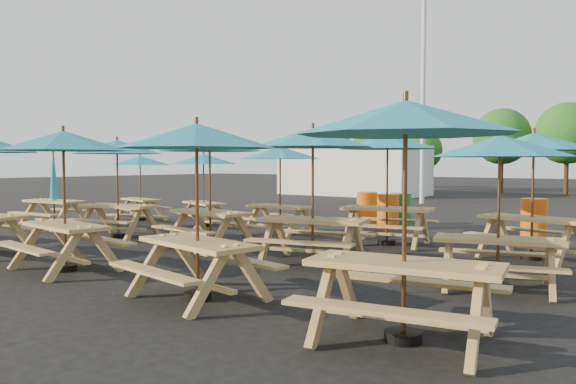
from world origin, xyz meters
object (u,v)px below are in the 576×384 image
Objects in this scene: picnic_unit_6 at (63,149)px; waste_bin_2 at (401,210)px; picnic_unit_5 at (204,163)px; picnic_unit_11 at (387,147)px; waste_bin_1 at (388,212)px; waste_bin_3 at (534,219)px; picnic_unit_12 at (406,131)px; picnic_unit_9 at (197,146)px; waste_bin_0 at (367,209)px; picnic_unit_13 at (500,155)px; picnic_unit_10 at (313,145)px; picnic_unit_14 at (534,149)px; picnic_unit_2 at (140,164)px; picnic_unit_7 at (210,150)px; picnic_unit_4 at (117,152)px; picnic_unit_8 at (280,158)px; picnic_unit_1 at (54,194)px.

waste_bin_2 is (1.64, 9.32, -1.59)m from picnic_unit_6.
picnic_unit_11 is at bearing 19.70° from picnic_unit_5.
waste_bin_1 is (-1.36, 2.67, -1.69)m from picnic_unit_11.
picnic_unit_12 is at bearing -83.72° from waste_bin_3.
picnic_unit_9 is 2.99m from picnic_unit_12.
waste_bin_2 is (0.10, 0.57, 0.00)m from waste_bin_1.
picnic_unit_13 is at bearing -47.54° from waste_bin_0.
picnic_unit_6 is at bearing -148.66° from picnic_unit_10.
picnic_unit_14 reaches higher than waste_bin_0.
picnic_unit_12 is at bearing -61.55° from waste_bin_1.
picnic_unit_2 is 6.70m from picnic_unit_7.
picnic_unit_8 is at bearing 29.37° from picnic_unit_4.
picnic_unit_7 is 0.96× the size of picnic_unit_13.
picnic_unit_13 reaches higher than waste_bin_2.
waste_bin_0 is (0.56, 9.30, -1.59)m from picnic_unit_6.
picnic_unit_2 is 9.26m from picnic_unit_10.
picnic_unit_5 is at bearing 37.55° from picnic_unit_1.
picnic_unit_9 is 2.55× the size of waste_bin_3.
picnic_unit_8 is 2.33× the size of waste_bin_3.
picnic_unit_12 is (6.02, -3.15, 0.04)m from picnic_unit_7.
picnic_unit_14 is (5.99, 6.03, 0.02)m from picnic_unit_6.
picnic_unit_4 is at bearing -33.02° from picnic_unit_2.
picnic_unit_1 is 9.74m from waste_bin_2.
picnic_unit_4 is 0.99× the size of picnic_unit_11.
picnic_unit_6 is 3.27m from picnic_unit_9.
picnic_unit_2 is at bearing -152.94° from waste_bin_0.
picnic_unit_7 is at bearing 163.08° from picnic_unit_10.
picnic_unit_11 reaches higher than waste_bin_3.
picnic_unit_5 is 4.31m from picnic_unit_7.
picnic_unit_1 is 8.92m from waste_bin_0.
waste_bin_1 is (7.45, 5.57, -0.49)m from picnic_unit_1.
picnic_unit_11 is 1.05× the size of picnic_unit_13.
picnic_unit_14 reaches higher than waste_bin_3.
picnic_unit_5 is 9.71m from picnic_unit_13.
picnic_unit_14 is at bearing 29.10° from picnic_unit_10.
picnic_unit_1 is at bearing 170.20° from picnic_unit_9.
picnic_unit_5 is 6.76m from picnic_unit_6.
picnic_unit_1 is at bearing -173.20° from picnic_unit_11.
picnic_unit_13 is at bearing -22.46° from picnic_unit_8.
picnic_unit_8 is 6.02m from picnic_unit_14.
picnic_unit_5 is (2.96, 2.89, 0.85)m from picnic_unit_1.
picnic_unit_11 is at bearing 12.37° from picnic_unit_4.
waste_bin_0 is (-5.70, 9.26, -1.67)m from picnic_unit_12.
picnic_unit_7 is 2.74m from picnic_unit_8.
picnic_unit_4 reaches higher than waste_bin_2.
picnic_unit_2 reaches higher than waste_bin_1.
picnic_unit_5 is (-0.04, 2.93, -0.26)m from picnic_unit_4.
picnic_unit_7 reaches higher than waste_bin_0.
picnic_unit_10 reaches higher than picnic_unit_4.
picnic_unit_13 is 6.35m from waste_bin_3.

